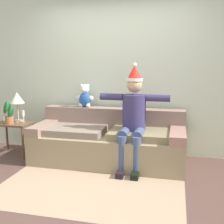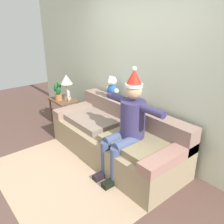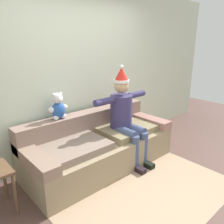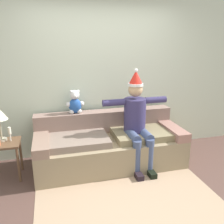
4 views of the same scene
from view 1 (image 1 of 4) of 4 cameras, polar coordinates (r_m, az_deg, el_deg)
The scene contains 11 objects.
ground_plane at distance 3.53m, azimuth -4.64°, elevation -15.37°, with size 10.00×10.00×0.00m, color brown.
back_wall at distance 4.69m, azimuth 0.97°, elevation 8.03°, with size 7.00×0.10×2.70m, color silver.
couch at distance 4.32m, azimuth -0.64°, elevation -6.07°, with size 2.29×0.94×0.79m.
person_seated at distance 3.98m, azimuth 4.34°, elevation -0.77°, with size 1.02×0.77×1.52m.
teddy_bear at distance 4.61m, azimuth -5.59°, elevation 3.12°, with size 0.29×0.17×0.38m.
side_table at distance 4.88m, azimuth -19.51°, elevation -3.11°, with size 0.57×0.41×0.54m.
table_lamp at distance 4.84m, azimuth -18.92°, elevation 2.50°, with size 0.24×0.24×0.50m.
potted_plant at distance 4.77m, azimuth -20.49°, elevation -0.31°, with size 0.24×0.21×0.38m.
candle_tall at distance 4.90m, azimuth -21.38°, elevation -0.29°, with size 0.04×0.04×0.23m.
candle_short at distance 4.78m, azimuth -17.78°, elevation -0.56°, with size 0.04×0.04×0.21m.
area_rug at distance 3.47m, azimuth -5.02°, elevation -15.80°, with size 2.28×1.28×0.01m, color tan.
Camera 1 is at (1.00, -3.03, 1.52)m, focal length 44.53 mm.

